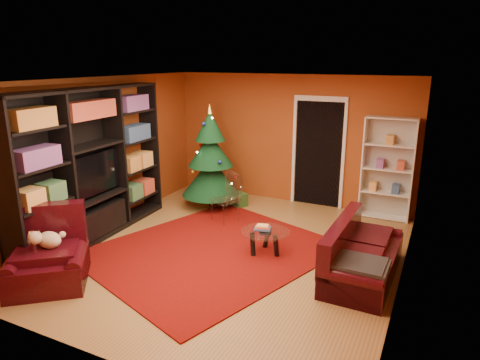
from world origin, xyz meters
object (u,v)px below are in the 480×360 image
at_px(gift_box_red, 220,196).
at_px(rug, 211,251).
at_px(sofa, 364,250).
at_px(christmas_tree, 211,158).
at_px(acrylic_chair, 225,200).
at_px(white_bookshelf, 387,169).
at_px(media_unit, 91,165).
at_px(armchair, 46,256).
at_px(dog, 49,240).
at_px(coffee_table, 265,242).
at_px(gift_box_green, 239,200).

bearing_deg(gift_box_red, rug, -64.72).
bearing_deg(sofa, gift_box_red, 60.22).
distance_m(christmas_tree, acrylic_chair, 1.08).
xyz_separation_m(white_bookshelf, sofa, (0.07, -2.46, -0.56)).
bearing_deg(media_unit, sofa, 4.42).
relative_size(rug, armchair, 3.31).
relative_size(armchair, dog, 2.60).
bearing_deg(white_bookshelf, gift_box_red, -171.05).
relative_size(gift_box_red, armchair, 0.19).
relative_size(rug, dog, 8.59).
bearing_deg(rug, gift_box_red, 115.28).
bearing_deg(media_unit, gift_box_red, 65.83).
xyz_separation_m(media_unit, acrylic_chair, (1.64, 1.53, -0.82)).
xyz_separation_m(dog, coffee_table, (2.23, 2.02, -0.41)).
height_order(armchair, coffee_table, armchair).
height_order(gift_box_red, white_bookshelf, white_bookshelf).
distance_m(gift_box_red, dog, 4.00).
bearing_deg(acrylic_chair, media_unit, -112.81).
distance_m(white_bookshelf, armchair, 5.81).
height_order(gift_box_red, armchair, armchair).
xyz_separation_m(gift_box_green, coffee_table, (1.33, -1.81, 0.06)).
bearing_deg(gift_box_red, coffee_table, -46.46).
bearing_deg(christmas_tree, armchair, -96.42).
xyz_separation_m(gift_box_red, white_bookshelf, (3.24, 0.48, 0.85)).
height_order(dog, sofa, sofa).
xyz_separation_m(dog, acrylic_chair, (1.05, 2.95, -0.19)).
height_order(media_unit, dog, media_unit).
distance_m(dog, coffee_table, 3.03).
bearing_deg(acrylic_chair, armchair, -85.03).
xyz_separation_m(white_bookshelf, dog, (-3.63, -4.43, -0.34)).
height_order(armchair, acrylic_chair, acrylic_chair).
bearing_deg(media_unit, coffee_table, 9.18).
distance_m(dog, sofa, 4.20).
bearing_deg(dog, rug, 11.26).
height_order(rug, gift_box_green, gift_box_green).
bearing_deg(coffee_table, white_bookshelf, 59.73).
relative_size(rug, christmas_tree, 1.65).
distance_m(media_unit, dog, 1.66).
relative_size(coffee_table, acrylic_chair, 0.90).
bearing_deg(media_unit, armchair, -71.38).
bearing_deg(gift_box_red, dog, -95.73).
bearing_deg(white_bookshelf, gift_box_green, -167.12).
bearing_deg(media_unit, rug, 5.71).
bearing_deg(rug, armchair, -128.95).
xyz_separation_m(christmas_tree, gift_box_green, (0.50, 0.25, -0.87)).
relative_size(christmas_tree, gift_box_red, 10.68).
bearing_deg(armchair, gift_box_red, 45.44).
distance_m(gift_box_green, acrylic_chair, 0.93).
bearing_deg(dog, white_bookshelf, 11.81).
xyz_separation_m(sofa, coffee_table, (-1.48, 0.05, -0.19)).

